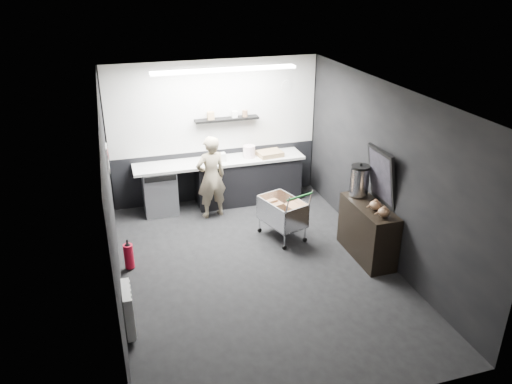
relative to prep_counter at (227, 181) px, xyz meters
name	(u,v)px	position (x,y,z in m)	size (l,w,h in m)	color
floor	(258,270)	(-0.14, -2.42, -0.46)	(5.50, 5.50, 0.00)	black
ceiling	(258,93)	(-0.14, -2.42, 2.24)	(5.50, 5.50, 0.00)	white
wall_back	(215,132)	(-0.14, 0.33, 0.89)	(5.50, 5.50, 0.00)	black
wall_front	(344,304)	(-0.14, -5.17, 0.89)	(5.50, 5.50, 0.00)	black
wall_left	(111,206)	(-2.14, -2.42, 0.89)	(5.50, 5.50, 0.00)	black
wall_right	(384,173)	(1.86, -2.42, 0.89)	(5.50, 5.50, 0.00)	black
kitchen_wall_panel	(215,106)	(-0.14, 0.31, 1.39)	(3.95, 0.02, 1.70)	silver
dado_panel	(217,174)	(-0.14, 0.31, 0.04)	(3.95, 0.02, 1.00)	black
floating_shelf	(227,119)	(0.06, 0.20, 1.16)	(1.20, 0.22, 0.04)	black
wall_clock	(286,85)	(1.26, 0.30, 1.69)	(0.20, 0.20, 0.03)	silver
poster	(108,158)	(-2.12, -1.12, 1.09)	(0.02, 0.30, 0.40)	white
poster_red_band	(108,154)	(-2.11, -1.12, 1.16)	(0.01, 0.22, 0.10)	red
radiator	(128,310)	(-2.08, -3.32, -0.11)	(0.10, 0.50, 0.60)	silver
ceiling_strip	(225,70)	(-0.14, -0.57, 2.21)	(2.40, 0.20, 0.04)	white
prep_counter	(227,181)	(0.00, 0.00, 0.00)	(3.20, 0.61, 0.90)	black
person	(211,177)	(-0.40, -0.45, 0.31)	(0.56, 0.37, 1.53)	beige
shopping_cart	(282,213)	(0.55, -1.57, -0.01)	(0.75, 1.01, 0.94)	silver
sideboard	(368,223)	(1.64, -2.49, 0.10)	(0.50, 1.17, 1.76)	black
fire_extinguisher	(129,255)	(-1.99, -1.83, -0.23)	(0.14, 0.14, 0.48)	#AC0B22
cardboard_box	(270,154)	(0.83, -0.05, 0.49)	(0.46, 0.35, 0.09)	#9B7C52
pink_tub	(249,151)	(0.44, 0.00, 0.56)	(0.23, 0.23, 0.23)	silver
white_container	(221,157)	(-0.13, -0.05, 0.52)	(0.17, 0.13, 0.15)	silver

